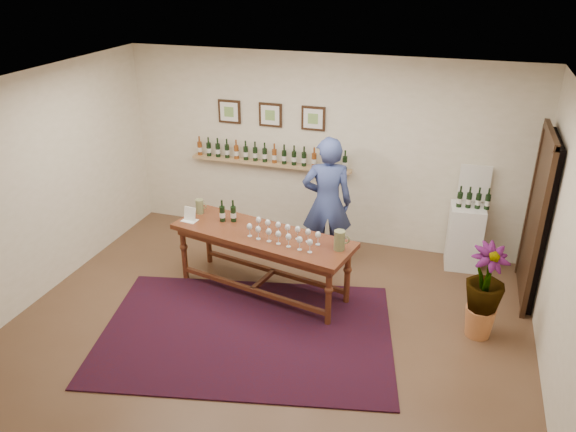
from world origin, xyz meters
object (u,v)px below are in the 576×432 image
(potted_plant, at_px, (484,292))
(person, at_px, (327,203))
(tasting_table, at_px, (262,242))
(display_pedestal, at_px, (464,237))

(potted_plant, relative_size, person, 0.53)
(tasting_table, bearing_deg, potted_plant, 8.75)
(potted_plant, distance_m, person, 2.38)
(person, bearing_deg, potted_plant, 136.47)
(tasting_table, relative_size, person, 1.31)
(potted_plant, bearing_deg, person, 152.53)
(display_pedestal, relative_size, potted_plant, 0.91)
(display_pedestal, distance_m, potted_plant, 1.64)
(tasting_table, relative_size, display_pedestal, 2.71)
(display_pedestal, bearing_deg, person, -163.88)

